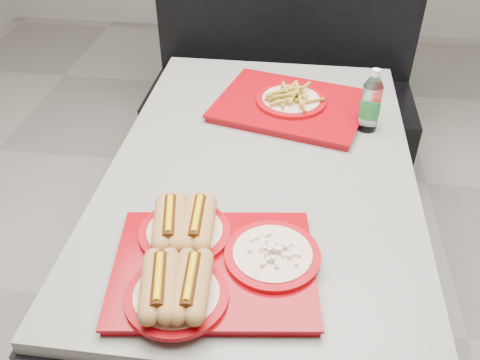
# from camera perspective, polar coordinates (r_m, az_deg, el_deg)

# --- Properties ---
(ground) EXTENTS (6.00, 6.00, 0.00)m
(ground) POSITION_cam_1_polar(r_m,az_deg,el_deg) (2.07, 1.93, -15.02)
(ground) COLOR #9E988E
(ground) RESTS_ON ground
(diner_table) EXTENTS (0.92, 1.42, 0.75)m
(diner_table) POSITION_cam_1_polar(r_m,az_deg,el_deg) (1.64, 2.35, -2.57)
(diner_table) COLOR black
(diner_table) RESTS_ON ground
(booth_bench) EXTENTS (1.30, 0.57, 1.35)m
(booth_bench) POSITION_cam_1_polar(r_m,az_deg,el_deg) (2.65, 4.58, 9.67)
(booth_bench) COLOR black
(booth_bench) RESTS_ON ground
(tray_near) EXTENTS (0.51, 0.43, 0.10)m
(tray_near) POSITION_cam_1_polar(r_m,az_deg,el_deg) (1.18, -3.91, -8.94)
(tray_near) COLOR #94040C
(tray_near) RESTS_ON diner_table
(tray_far) EXTENTS (0.58, 0.50, 0.10)m
(tray_far) POSITION_cam_1_polar(r_m,az_deg,el_deg) (1.80, 5.73, 8.68)
(tray_far) COLOR #94040C
(tray_far) RESTS_ON diner_table
(water_bottle) EXTENTS (0.07, 0.07, 0.21)m
(water_bottle) POSITION_cam_1_polar(r_m,az_deg,el_deg) (1.70, 14.44, 8.26)
(water_bottle) COLOR silver
(water_bottle) RESTS_ON diner_table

